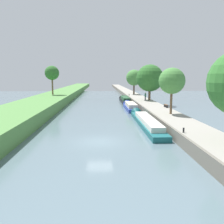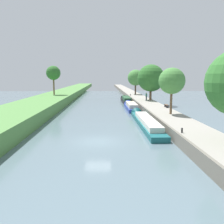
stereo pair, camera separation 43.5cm
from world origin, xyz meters
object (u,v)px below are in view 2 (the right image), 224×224
(narrowboat_blue, at_px, (131,106))
(narrowboat_teal, at_px, (145,121))
(mooring_bollard_near, at_px, (182,130))
(person_walking, at_px, (146,96))
(park_bench, at_px, (166,105))
(narrowboat_black, at_px, (126,100))
(mooring_bollard_far, at_px, (130,95))

(narrowboat_blue, bearing_deg, narrowboat_teal, -89.47)
(narrowboat_blue, height_order, mooring_bollard_near, mooring_bollard_near)
(mooring_bollard_near, bearing_deg, narrowboat_blue, 94.58)
(person_walking, height_order, park_bench, person_walking)
(narrowboat_blue, bearing_deg, person_walking, 54.74)
(narrowboat_black, distance_m, park_bench, 19.45)
(narrowboat_teal, distance_m, narrowboat_black, 27.54)
(person_walking, bearing_deg, park_bench, -84.05)
(narrowboat_black, bearing_deg, mooring_bollard_near, -87.28)
(narrowboat_teal, distance_m, mooring_bollard_far, 33.25)
(narrowboat_blue, relative_size, mooring_bollard_near, 23.99)
(narrowboat_black, distance_m, mooring_bollard_near, 36.54)
(narrowboat_teal, distance_m, park_bench, 10.16)
(narrowboat_teal, height_order, narrowboat_black, narrowboat_black)
(person_walking, height_order, mooring_bollard_near, person_walking)
(narrowboat_black, bearing_deg, narrowboat_teal, -90.11)
(narrowboat_blue, xyz_separation_m, person_walking, (3.95, 5.58, 1.47))
(person_walking, xyz_separation_m, mooring_bollard_far, (-2.02, 12.56, -0.65))
(narrowboat_blue, height_order, park_bench, park_bench)
(park_bench, bearing_deg, narrowboat_blue, 129.50)
(narrowboat_blue, bearing_deg, park_bench, -50.50)
(mooring_bollard_far, xyz_separation_m, park_bench, (3.26, -24.43, 0.12))
(person_walking, xyz_separation_m, mooring_bollard_near, (-2.02, -29.59, -0.65))
(park_bench, bearing_deg, person_walking, 95.95)
(narrowboat_black, xyz_separation_m, mooring_bollard_far, (1.73, 5.65, 0.78))
(person_walking, bearing_deg, narrowboat_black, 118.52)
(narrowboat_black, relative_size, mooring_bollard_near, 28.72)
(mooring_bollard_near, xyz_separation_m, park_bench, (3.26, 17.72, 0.12))
(narrowboat_teal, bearing_deg, narrowboat_blue, 90.53)
(mooring_bollard_near, height_order, mooring_bollard_far, same)
(narrowboat_teal, xyz_separation_m, mooring_bollard_near, (1.78, -8.96, 0.87))
(narrowboat_teal, height_order, park_bench, park_bench)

